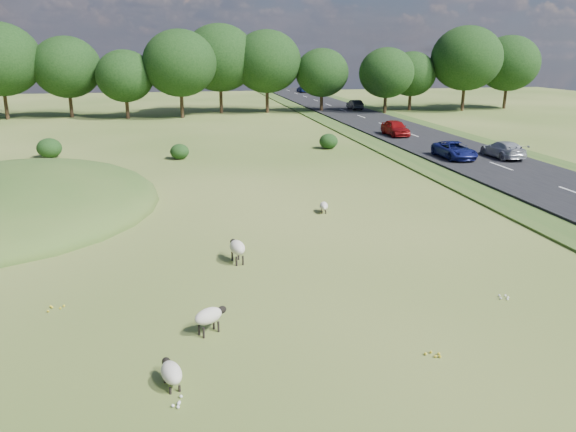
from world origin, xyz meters
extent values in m
plane|color=#37591C|center=(0.00, 20.00, 0.00)|extent=(160.00, 160.00, 0.00)
ellipsoid|color=#33561E|center=(-12.00, 12.00, 0.00)|extent=(16.00, 20.00, 4.00)
cube|color=black|center=(20.00, 30.00, 0.12)|extent=(8.00, 150.00, 0.25)
cylinder|color=black|center=(-23.43, 55.54, 2.09)|extent=(0.44, 0.44, 4.18)
ellipsoid|color=black|center=(-23.43, 55.54, 7.20)|extent=(9.75, 9.75, 8.78)
cylinder|color=black|center=(-15.94, 56.24, 1.80)|extent=(0.44, 0.44, 3.61)
ellipsoid|color=black|center=(-15.94, 56.24, 6.21)|extent=(8.41, 8.41, 7.57)
cylinder|color=black|center=(-8.82, 53.43, 1.51)|extent=(0.44, 0.44, 3.02)
ellipsoid|color=black|center=(-8.82, 53.43, 5.20)|extent=(7.04, 7.04, 6.34)
cylinder|color=black|center=(-2.08, 52.98, 1.95)|extent=(0.44, 0.44, 3.90)
ellipsoid|color=black|center=(-2.08, 52.98, 6.71)|extent=(9.09, 9.09, 8.18)
cylinder|color=black|center=(3.25, 57.90, 2.11)|extent=(0.44, 0.44, 4.22)
ellipsoid|color=black|center=(3.25, 57.90, 7.27)|extent=(9.85, 9.85, 8.86)
cylinder|color=black|center=(9.45, 56.94, 1.97)|extent=(0.44, 0.44, 3.94)
ellipsoid|color=black|center=(9.45, 56.94, 6.79)|extent=(9.20, 9.20, 8.28)
cylinder|color=black|center=(16.87, 56.01, 1.54)|extent=(0.44, 0.44, 3.09)
ellipsoid|color=black|center=(16.87, 56.01, 5.32)|extent=(7.20, 7.20, 6.48)
cylinder|color=black|center=(24.77, 52.46, 1.56)|extent=(0.44, 0.44, 3.12)
ellipsoid|color=black|center=(24.77, 52.46, 5.38)|extent=(7.29, 7.29, 6.56)
cylinder|color=black|center=(29.90, 56.26, 1.47)|extent=(0.44, 0.44, 2.93)
ellipsoid|color=black|center=(29.90, 56.26, 5.05)|extent=(6.84, 6.84, 6.16)
cylinder|color=black|center=(36.86, 53.95, 2.08)|extent=(0.44, 0.44, 4.16)
ellipsoid|color=black|center=(36.86, 53.95, 7.17)|extent=(9.71, 9.71, 8.74)
cylinder|color=black|center=(44.55, 55.89, 1.87)|extent=(0.44, 0.44, 3.74)
ellipsoid|color=black|center=(44.55, 55.89, 6.43)|extent=(8.72, 8.72, 7.84)
ellipsoid|color=black|center=(-2.70, 24.48, 0.60)|extent=(1.47, 1.47, 1.21)
ellipsoid|color=black|center=(10.07, 26.91, 0.66)|extent=(1.61, 1.61, 1.32)
ellipsoid|color=black|center=(-12.86, 27.03, 0.79)|extent=(1.92, 1.92, 1.57)
ellipsoid|color=#C0B39F|center=(-2.13, -4.58, 0.59)|extent=(1.06, 0.93, 0.48)
ellipsoid|color=black|center=(-1.70, -4.30, 0.62)|extent=(0.38, 0.36, 0.24)
cylinder|color=black|center=(-1.96, -4.33, 0.17)|extent=(0.07, 0.07, 0.34)
cylinder|color=black|center=(-1.83, -4.53, 0.17)|extent=(0.07, 0.07, 0.34)
cylinder|color=black|center=(-2.42, -4.63, 0.17)|extent=(0.07, 0.07, 0.34)
cylinder|color=black|center=(-2.29, -4.83, 0.17)|extent=(0.07, 0.07, 0.34)
ellipsoid|color=#C0B39F|center=(-0.64, 1.15, 0.66)|extent=(0.74, 1.15, 0.55)
ellipsoid|color=black|center=(-0.74, 1.72, 0.70)|extent=(0.32, 0.39, 0.27)
cylinder|color=black|center=(-0.82, 1.43, 0.19)|extent=(0.08, 0.08, 0.39)
cylinder|color=black|center=(-0.56, 1.48, 0.19)|extent=(0.08, 0.08, 0.39)
cylinder|color=black|center=(-0.71, 0.82, 0.19)|extent=(0.08, 0.08, 0.39)
cylinder|color=black|center=(-0.45, 0.87, 0.19)|extent=(0.08, 0.08, 0.39)
ellipsoid|color=#C0B39F|center=(4.63, 7.58, 0.36)|extent=(0.60, 0.89, 0.42)
ellipsoid|color=silver|center=(4.54, 7.14, 0.39)|extent=(0.25, 0.30, 0.21)
cylinder|color=black|center=(4.68, 7.32, 0.08)|extent=(0.06, 0.06, 0.15)
cylinder|color=black|center=(4.48, 7.36, 0.08)|extent=(0.06, 0.06, 0.15)
cylinder|color=black|center=(4.78, 7.79, 0.08)|extent=(0.06, 0.06, 0.15)
cylinder|color=black|center=(4.58, 7.83, 0.08)|extent=(0.06, 0.06, 0.15)
ellipsoid|color=#C0B39F|center=(-3.22, -7.24, 0.41)|extent=(0.72, 1.03, 0.48)
ellipsoid|color=black|center=(-3.35, -6.75, 0.45)|extent=(0.30, 0.35, 0.24)
cylinder|color=black|center=(-3.40, -7.01, 0.09)|extent=(0.07, 0.07, 0.18)
cylinder|color=black|center=(-3.17, -6.95, 0.09)|extent=(0.07, 0.07, 0.18)
cylinder|color=black|center=(-3.26, -7.53, 0.09)|extent=(0.07, 0.07, 0.18)
cylinder|color=black|center=(-3.03, -7.47, 0.09)|extent=(0.07, 0.07, 0.18)
imported|color=#B3B5BB|center=(21.90, 18.99, 0.90)|extent=(1.81, 4.46, 1.30)
imported|color=black|center=(21.90, 56.72, 0.90)|extent=(1.39, 3.98, 1.31)
imported|color=navy|center=(18.10, 19.48, 0.88)|extent=(2.08, 4.51, 1.25)
imported|color=maroon|center=(18.10, 31.74, 0.99)|extent=(1.75, 4.36, 1.49)
imported|color=navy|center=(21.90, 90.63, 0.88)|extent=(1.76, 4.32, 1.25)
camera|label=1|loc=(-2.71, -20.08, 8.28)|focal=35.00mm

